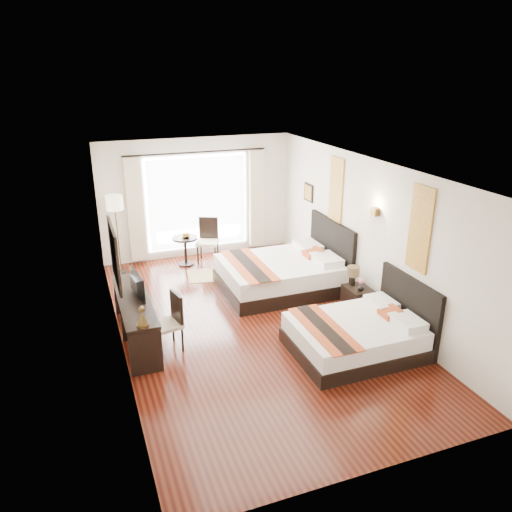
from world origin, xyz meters
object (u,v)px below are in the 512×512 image
object	(u,v)px
console_desk	(136,319)
television	(133,285)
bed_far	(284,273)
bed_near	(359,334)
table_lamp	(353,273)
fruit_bowl	(186,236)
nightstand	(357,300)
desk_chair	(168,333)
vase	(361,287)
window_chair	(208,249)
side_table	(186,251)
floor_lamp	(115,208)

from	to	relation	value
console_desk	television	distance (m)	0.59
bed_far	bed_near	bearing A→B (deg)	-86.20
table_lamp	console_desk	world-z (taller)	table_lamp
fruit_bowl	nightstand	bearing A→B (deg)	-54.94
bed_far	television	size ratio (longest dim) A/B	3.33
bed_far	console_desk	distance (m)	3.27
bed_near	fruit_bowl	world-z (taller)	bed_near
desk_chair	vase	bearing A→B (deg)	167.43
nightstand	window_chair	world-z (taller)	window_chair
table_lamp	side_table	world-z (taller)	table_lamp
bed_near	floor_lamp	size ratio (longest dim) A/B	1.14
window_chair	table_lamp	bearing A→B (deg)	53.84
vase	console_desk	distance (m)	3.98
vase	desk_chair	size ratio (longest dim) A/B	0.13
window_chair	television	bearing A→B (deg)	-9.71
side_table	vase	bearing A→B (deg)	-56.02
desk_chair	side_table	distance (m)	3.68
console_desk	desk_chair	xyz separation A→B (m)	(0.43, -0.50, -0.09)
nightstand	desk_chair	xyz separation A→B (m)	(-3.52, -0.05, 0.04)
table_lamp	console_desk	xyz separation A→B (m)	(-3.92, 0.30, -0.37)
vase	side_table	distance (m)	4.32
bed_far	fruit_bowl	world-z (taller)	bed_far
table_lamp	television	world-z (taller)	television
bed_near	floor_lamp	world-z (taller)	floor_lamp
table_lamp	vase	distance (m)	0.32
floor_lamp	table_lamp	bearing A→B (deg)	-40.82
vase	table_lamp	bearing A→B (deg)	94.30
desk_chair	floor_lamp	size ratio (longest dim) A/B	0.54
table_lamp	fruit_bowl	distance (m)	4.05
fruit_bowl	desk_chair	bearing A→B (deg)	-107.82
bed_near	nightstand	distance (m)	1.35
bed_far	console_desk	bearing A→B (deg)	-161.88
nightstand	table_lamp	size ratio (longest dim) A/B	1.43
bed_near	table_lamp	world-z (taller)	bed_near
floor_lamp	window_chair	distance (m)	2.32
desk_chair	nightstand	bearing A→B (deg)	169.20
bed_far	window_chair	distance (m)	2.27
side_table	fruit_bowl	xyz separation A→B (m)	(0.02, -0.04, 0.36)
nightstand	floor_lamp	distance (m)	5.36
television	side_table	bearing A→B (deg)	-33.84
bed_near	bed_far	world-z (taller)	bed_far
nightstand	bed_near	bearing A→B (deg)	-119.93
bed_near	console_desk	bearing A→B (deg)	153.83
bed_far	television	bearing A→B (deg)	-162.78
vase	desk_chair	bearing A→B (deg)	179.06
bed_near	television	bearing A→B (deg)	152.85
bed_near	fruit_bowl	bearing A→B (deg)	110.68
nightstand	floor_lamp	world-z (taller)	floor_lamp
fruit_bowl	window_chair	distance (m)	0.64
nightstand	vase	xyz separation A→B (m)	(-0.02, -0.11, 0.31)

